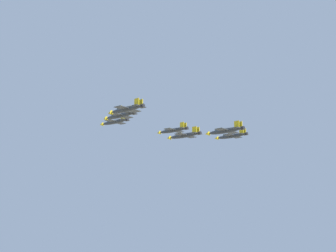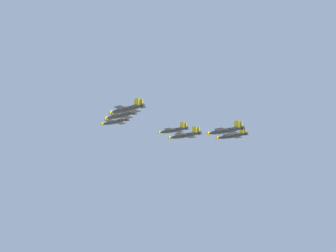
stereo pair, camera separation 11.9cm
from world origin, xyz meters
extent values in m
ellipsoid|color=#2D3338|center=(-24.65, -5.32, 145.82)|extent=(2.79, 12.50, 1.59)
cone|color=gold|center=(-23.98, 1.55, 145.82)|extent=(1.50, 1.72, 1.36)
ellipsoid|color=#334751|center=(-24.38, -2.61, 146.41)|extent=(1.40, 2.23, 0.93)
cube|color=#2D3338|center=(-24.71, -5.94, 145.73)|extent=(9.09, 3.68, 0.16)
cube|color=gold|center=(-28.67, -5.56, 145.77)|extent=(0.86, 2.60, 0.19)
cube|color=gold|center=(-20.74, -6.33, 145.77)|extent=(0.86, 2.60, 0.19)
cube|color=#2D3338|center=(-25.15, -10.51, 145.82)|extent=(4.42, 2.35, 0.16)
cube|color=gold|center=(-25.92, -10.18, 146.97)|extent=(0.38, 1.78, 2.30)
cube|color=gold|center=(-24.33, -10.34, 146.97)|extent=(0.38, 1.78, 2.30)
cylinder|color=black|center=(-25.28, -11.85, 145.82)|extent=(1.20, 0.99, 1.12)
ellipsoid|color=#2D3338|center=(-40.74, -20.58, 142.94)|extent=(3.15, 13.13, 1.67)
cone|color=gold|center=(-39.91, -13.37, 142.94)|extent=(1.61, 1.83, 1.42)
ellipsoid|color=#334751|center=(-40.41, -17.73, 143.57)|extent=(1.50, 2.36, 0.98)
cube|color=#2D3338|center=(-40.81, -21.22, 142.85)|extent=(9.58, 4.02, 0.17)
cube|color=gold|center=(-44.97, -20.75, 142.89)|extent=(0.95, 2.74, 0.20)
cube|color=gold|center=(-36.65, -21.70, 142.89)|extent=(0.95, 2.74, 0.20)
cube|color=#2D3338|center=(-41.36, -26.01, 142.94)|extent=(4.67, 2.54, 0.17)
cube|color=gold|center=(-42.16, -25.66, 144.15)|extent=(0.43, 1.87, 2.42)
cube|color=gold|center=(-40.50, -25.85, 144.15)|extent=(0.43, 1.87, 2.42)
cylinder|color=black|center=(-41.52, -27.42, 142.94)|extent=(1.27, 1.06, 1.17)
ellipsoid|color=#2D3338|center=(-12.18, -23.66, 142.54)|extent=(2.73, 12.63, 1.61)
cone|color=gold|center=(-11.56, -16.71, 142.54)|extent=(1.51, 1.73, 1.37)
ellipsoid|color=#334751|center=(-11.94, -20.92, 143.15)|extent=(1.40, 2.25, 0.94)
cube|color=#2D3338|center=(-12.24, -24.29, 142.45)|extent=(9.18, 3.66, 0.16)
cube|color=gold|center=(-16.25, -23.93, 142.50)|extent=(0.86, 2.63, 0.19)
cube|color=gold|center=(-8.23, -24.65, 142.50)|extent=(0.86, 2.63, 0.19)
cube|color=#2D3338|center=(-12.66, -28.91, 142.54)|extent=(4.46, 2.35, 0.16)
cube|color=gold|center=(-13.44, -28.59, 143.71)|extent=(0.37, 1.80, 2.33)
cube|color=gold|center=(-11.83, -28.73, 143.71)|extent=(0.37, 1.80, 2.33)
cylinder|color=black|center=(-12.78, -30.26, 142.54)|extent=(1.20, 0.99, 1.13)
ellipsoid|color=#2D3338|center=(-56.83, -35.83, 139.66)|extent=(3.18, 13.07, 1.67)
cone|color=gold|center=(-55.98, -28.66, 139.66)|extent=(1.60, 1.82, 1.42)
ellipsoid|color=#334751|center=(-56.49, -33.00, 140.29)|extent=(1.50, 2.35, 0.97)
cube|color=#2D3338|center=(-56.90, -36.47, 139.57)|extent=(9.54, 4.03, 0.17)
cube|color=gold|center=(-61.04, -35.98, 139.62)|extent=(0.96, 2.72, 0.20)
cube|color=gold|center=(-52.77, -36.96, 139.62)|extent=(0.96, 2.72, 0.20)
cube|color=#2D3338|center=(-57.47, -41.23, 139.66)|extent=(4.65, 2.54, 0.17)
cube|color=gold|center=(-58.26, -40.88, 140.87)|extent=(0.44, 1.86, 2.41)
cube|color=gold|center=(-56.61, -41.08, 140.87)|extent=(0.44, 1.86, 2.41)
cylinder|color=black|center=(-57.63, -42.63, 139.66)|extent=(1.27, 1.06, 1.17)
ellipsoid|color=#2D3338|center=(0.28, -42.00, 140.42)|extent=(2.80, 12.62, 1.61)
cone|color=gold|center=(0.94, -35.05, 140.42)|extent=(1.52, 1.73, 1.37)
ellipsoid|color=#334751|center=(0.54, -39.26, 141.02)|extent=(1.41, 2.25, 0.94)
cube|color=#2D3338|center=(0.22, -42.62, 140.33)|extent=(9.18, 3.70, 0.16)
cube|color=gold|center=(-3.79, -42.24, 140.37)|extent=(0.87, 2.62, 0.19)
cube|color=gold|center=(4.22, -43.01, 140.37)|extent=(0.87, 2.62, 0.19)
cube|color=#2D3338|center=(-0.23, -47.24, 140.42)|extent=(4.46, 2.37, 0.16)
cube|color=gold|center=(-1.00, -46.91, 141.58)|extent=(0.38, 1.80, 2.33)
cube|color=gold|center=(0.60, -47.07, 141.58)|extent=(0.38, 1.80, 2.33)
cylinder|color=black|center=(-0.36, -48.59, 140.42)|extent=(1.21, 1.00, 1.13)
ellipsoid|color=#2D3338|center=(-28.28, -38.92, 135.98)|extent=(2.84, 12.55, 1.60)
cone|color=gold|center=(-27.58, -32.01, 135.98)|extent=(1.52, 1.73, 1.36)
ellipsoid|color=#334751|center=(-28.00, -36.19, 136.59)|extent=(1.41, 2.25, 0.93)
cube|color=#2D3338|center=(-28.34, -39.53, 135.90)|extent=(9.14, 3.73, 0.16)
cube|color=gold|center=(-32.32, -39.13, 135.94)|extent=(0.88, 2.61, 0.19)
cube|color=gold|center=(-24.35, -39.94, 135.94)|extent=(0.88, 2.61, 0.19)
cube|color=#2D3338|center=(-28.80, -44.12, 135.98)|extent=(4.45, 2.38, 0.16)
cube|color=gold|center=(-29.57, -43.79, 137.14)|extent=(0.39, 1.79, 2.31)
cube|color=gold|center=(-27.98, -43.95, 137.14)|extent=(0.39, 1.79, 2.31)
cylinder|color=black|center=(-28.94, -45.47, 135.98)|extent=(1.20, 1.00, 1.12)
ellipsoid|color=#2D3338|center=(-30.09, -55.71, 135.26)|extent=(3.18, 13.12, 1.67)
cone|color=gold|center=(-29.25, -48.51, 135.26)|extent=(1.61, 1.83, 1.42)
ellipsoid|color=#334751|center=(-29.76, -52.87, 135.89)|extent=(1.51, 2.36, 0.98)
cube|color=#2D3338|center=(-30.17, -56.36, 135.17)|extent=(9.58, 4.04, 0.17)
cube|color=gold|center=(-34.32, -55.87, 135.22)|extent=(0.96, 2.73, 0.20)
cube|color=gold|center=(-26.01, -56.84, 135.22)|extent=(0.96, 2.73, 0.20)
cube|color=#2D3338|center=(-30.73, -61.14, 135.26)|extent=(4.67, 2.55, 0.17)
cube|color=gold|center=(-31.53, -60.78, 136.47)|extent=(0.44, 1.87, 2.42)
cube|color=gold|center=(-29.87, -60.98, 136.47)|extent=(0.44, 1.87, 2.42)
cylinder|color=black|center=(-30.89, -62.54, 135.26)|extent=(1.27, 1.06, 1.17)
camera|label=1|loc=(-204.85, -150.34, 92.21)|focal=66.78mm
camera|label=2|loc=(-204.78, -150.44, 92.21)|focal=66.78mm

